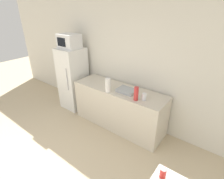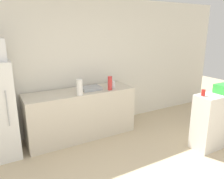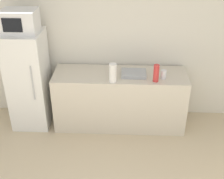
{
  "view_description": "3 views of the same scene",
  "coord_description": "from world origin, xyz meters",
  "px_view_note": "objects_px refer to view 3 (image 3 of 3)",
  "views": [
    {
      "loc": [
        2.03,
        -0.15,
        2.45
      ],
      "look_at": [
        0.39,
        1.98,
        1.15
      ],
      "focal_mm": 28.0,
      "sensor_mm": 36.0,
      "label": 1
    },
    {
      "loc": [
        -1.22,
        -1.15,
        1.99
      ],
      "look_at": [
        0.56,
        1.99,
        1.0
      ],
      "focal_mm": 35.0,
      "sensor_mm": 36.0,
      "label": 2
    },
    {
      "loc": [
        0.23,
        -1.67,
        3.04
      ],
      "look_at": [
        0.08,
        1.81,
        1.03
      ],
      "focal_mm": 50.0,
      "sensor_mm": 36.0,
      "label": 3
    }
  ],
  "objects_px": {
    "refrigerator": "(29,80)",
    "paper_towel_roll": "(113,73)",
    "bottle_tall": "(156,73)",
    "bottle_short": "(164,74)",
    "microwave": "(20,21)"
  },
  "relations": [
    {
      "from": "bottle_tall",
      "to": "paper_towel_roll",
      "type": "relative_size",
      "value": 0.93
    },
    {
      "from": "refrigerator",
      "to": "bottle_tall",
      "type": "height_order",
      "value": "refrigerator"
    },
    {
      "from": "microwave",
      "to": "bottle_tall",
      "type": "height_order",
      "value": "microwave"
    },
    {
      "from": "refrigerator",
      "to": "microwave",
      "type": "distance_m",
      "value": 0.93
    },
    {
      "from": "refrigerator",
      "to": "paper_towel_roll",
      "type": "relative_size",
      "value": 5.53
    },
    {
      "from": "bottle_tall",
      "to": "paper_towel_roll",
      "type": "xyz_separation_m",
      "value": [
        -0.62,
        -0.04,
        0.01
      ]
    },
    {
      "from": "microwave",
      "to": "bottle_tall",
      "type": "distance_m",
      "value": 2.04
    },
    {
      "from": "microwave",
      "to": "paper_towel_roll",
      "type": "bearing_deg",
      "value": -9.52
    },
    {
      "from": "bottle_tall",
      "to": "bottle_short",
      "type": "height_order",
      "value": "bottle_tall"
    },
    {
      "from": "bottle_short",
      "to": "bottle_tall",
      "type": "bearing_deg",
      "value": -143.17
    },
    {
      "from": "bottle_short",
      "to": "microwave",
      "type": "bearing_deg",
      "value": 177.39
    },
    {
      "from": "bottle_short",
      "to": "paper_towel_roll",
      "type": "distance_m",
      "value": 0.75
    },
    {
      "from": "microwave",
      "to": "bottle_tall",
      "type": "bearing_deg",
      "value": -5.41
    },
    {
      "from": "bottle_tall",
      "to": "refrigerator",
      "type": "bearing_deg",
      "value": 174.56
    },
    {
      "from": "refrigerator",
      "to": "microwave",
      "type": "bearing_deg",
      "value": -109.09
    }
  ]
}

